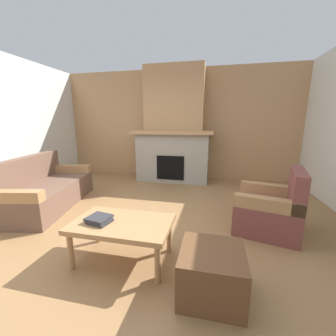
{
  "coord_description": "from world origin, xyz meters",
  "views": [
    {
      "loc": [
        0.98,
        -2.39,
        1.42
      ],
      "look_at": [
        0.26,
        0.84,
        0.69
      ],
      "focal_mm": 22.24,
      "sensor_mm": 36.0,
      "label": 1
    }
  ],
  "objects_px": {
    "fireplace": "(174,133)",
    "coffee_table": "(122,226)",
    "couch": "(45,190)",
    "armchair": "(271,209)",
    "ottoman": "(212,272)"
  },
  "relations": [
    {
      "from": "couch",
      "to": "coffee_table",
      "type": "distance_m",
      "value": 2.18
    },
    {
      "from": "fireplace",
      "to": "armchair",
      "type": "relative_size",
      "value": 2.94
    },
    {
      "from": "couch",
      "to": "armchair",
      "type": "xyz_separation_m",
      "value": [
        3.56,
        -0.05,
        0.01
      ]
    },
    {
      "from": "couch",
      "to": "coffee_table",
      "type": "xyz_separation_m",
      "value": [
        1.91,
        -1.04,
        0.09
      ]
    },
    {
      "from": "armchair",
      "to": "coffee_table",
      "type": "xyz_separation_m",
      "value": [
        -1.65,
        -0.99,
        0.08
      ]
    },
    {
      "from": "couch",
      "to": "coffee_table",
      "type": "height_order",
      "value": "couch"
    },
    {
      "from": "couch",
      "to": "coffee_table",
      "type": "bearing_deg",
      "value": -28.63
    },
    {
      "from": "couch",
      "to": "armchair",
      "type": "bearing_deg",
      "value": -0.81
    },
    {
      "from": "couch",
      "to": "coffee_table",
      "type": "relative_size",
      "value": 1.93
    },
    {
      "from": "fireplace",
      "to": "couch",
      "type": "xyz_separation_m",
      "value": [
        -1.81,
        -2.17,
        -0.88
      ]
    },
    {
      "from": "coffee_table",
      "to": "couch",
      "type": "bearing_deg",
      "value": 151.37
    },
    {
      "from": "armchair",
      "to": "ottoman",
      "type": "bearing_deg",
      "value": -120.48
    },
    {
      "from": "couch",
      "to": "ottoman",
      "type": "height_order",
      "value": "couch"
    },
    {
      "from": "coffee_table",
      "to": "ottoman",
      "type": "distance_m",
      "value": 0.96
    },
    {
      "from": "fireplace",
      "to": "coffee_table",
      "type": "xyz_separation_m",
      "value": [
        0.1,
        -3.21,
        -0.79
      ]
    }
  ]
}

